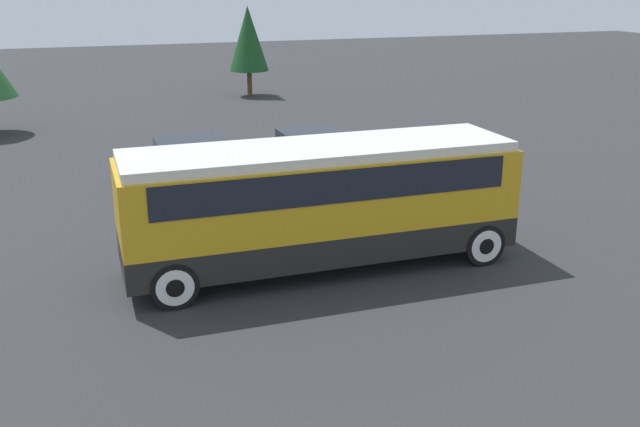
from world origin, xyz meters
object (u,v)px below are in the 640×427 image
(tour_bus, at_px, (324,195))
(parked_car_near, at_px, (359,161))
(parked_car_mid, at_px, (195,159))
(parked_car_far, at_px, (312,149))

(tour_bus, xyz_separation_m, parked_car_near, (3.56, 6.64, -1.10))
(parked_car_near, xyz_separation_m, parked_car_mid, (-5.20, 2.13, 0.01))
(parked_car_near, distance_m, parked_car_far, 2.46)
(parked_car_mid, bearing_deg, tour_bus, -79.44)
(tour_bus, xyz_separation_m, parked_car_mid, (-1.63, 8.77, -1.09))
(parked_car_near, bearing_deg, tour_bus, -118.23)
(parked_car_mid, height_order, parked_car_far, parked_car_mid)
(parked_car_near, bearing_deg, parked_car_mid, 157.69)
(tour_bus, height_order, parked_car_far, tour_bus)
(tour_bus, distance_m, parked_car_near, 7.61)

